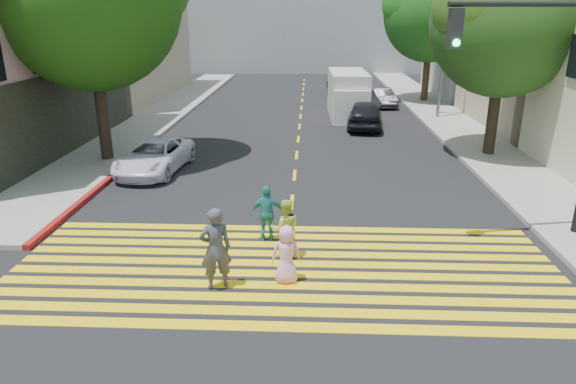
# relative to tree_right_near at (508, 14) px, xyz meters

# --- Properties ---
(ground) EXTENTS (120.00, 120.00, 0.00)m
(ground) POSITION_rel_tree_right_near_xyz_m (-8.47, -12.20, -5.90)
(ground) COLOR black
(sidewalk_left) EXTENTS (3.00, 40.00, 0.15)m
(sidewalk_left) POSITION_rel_tree_right_near_xyz_m (-16.97, 9.80, -5.82)
(sidewalk_left) COLOR gray
(sidewalk_left) RESTS_ON ground
(sidewalk_right) EXTENTS (3.00, 60.00, 0.15)m
(sidewalk_right) POSITION_rel_tree_right_near_xyz_m (0.03, 2.80, -5.82)
(sidewalk_right) COLOR gray
(sidewalk_right) RESTS_ON ground
(curb_red) EXTENTS (0.20, 8.00, 0.16)m
(curb_red) POSITION_rel_tree_right_near_xyz_m (-15.37, -6.20, -5.82)
(curb_red) COLOR maroon
(curb_red) RESTS_ON ground
(crosswalk) EXTENTS (13.40, 5.30, 0.01)m
(crosswalk) POSITION_rel_tree_right_near_xyz_m (-8.47, -10.92, -5.89)
(crosswalk) COLOR yellow
(crosswalk) RESTS_ON ground
(lane_line) EXTENTS (0.12, 34.40, 0.01)m
(lane_line) POSITION_rel_tree_right_near_xyz_m (-8.47, 10.30, -5.89)
(lane_line) COLOR yellow
(lane_line) RESTS_ON ground
(building_left_tan) EXTENTS (12.00, 16.00, 10.00)m
(building_left_tan) POSITION_rel_tree_right_near_xyz_m (-24.47, 15.80, -0.90)
(building_left_tan) COLOR tan
(building_left_tan) RESTS_ON ground
(building_right_grey) EXTENTS (10.00, 10.00, 10.00)m
(building_right_grey) POSITION_rel_tree_right_near_xyz_m (6.53, 17.80, -0.90)
(building_right_grey) COLOR gray
(building_right_grey) RESTS_ON ground
(backdrop_block) EXTENTS (30.00, 8.00, 12.00)m
(backdrop_block) POSITION_rel_tree_right_near_xyz_m (-8.47, 35.80, 0.10)
(backdrop_block) COLOR gray
(backdrop_block) RESTS_ON ground
(tree_right_near) EXTENTS (7.43, 7.24, 8.72)m
(tree_right_near) POSITION_rel_tree_right_near_xyz_m (0.00, 0.00, 0.00)
(tree_right_near) COLOR black
(tree_right_near) RESTS_ON ground
(tree_right_far) EXTENTS (7.04, 6.41, 9.27)m
(tree_right_far) POSITION_rel_tree_right_near_xyz_m (0.21, 14.52, 0.36)
(tree_right_far) COLOR #302415
(tree_right_far) RESTS_ON ground
(pedestrian_man) EXTENTS (0.83, 0.68, 1.95)m
(pedestrian_man) POSITION_rel_tree_right_near_xyz_m (-9.97, -11.87, -4.93)
(pedestrian_man) COLOR #3E3E47
(pedestrian_man) RESTS_ON ground
(pedestrian_woman) EXTENTS (0.85, 0.71, 1.57)m
(pedestrian_woman) POSITION_rel_tree_right_near_xyz_m (-8.49, -10.26, -5.11)
(pedestrian_woman) COLOR #BFCF46
(pedestrian_woman) RESTS_ON ground
(pedestrian_child) EXTENTS (0.72, 0.50, 1.40)m
(pedestrian_child) POSITION_rel_tree_right_near_xyz_m (-8.41, -11.55, -5.20)
(pedestrian_child) COLOR #E9A1D3
(pedestrian_child) RESTS_ON ground
(pedestrian_extra) EXTENTS (0.95, 0.45, 1.57)m
(pedestrian_extra) POSITION_rel_tree_right_near_xyz_m (-9.03, -9.23, -5.11)
(pedestrian_extra) COLOR teal
(pedestrian_extra) RESTS_ON ground
(white_sedan) EXTENTS (2.52, 4.68, 1.25)m
(white_sedan) POSITION_rel_tree_right_near_xyz_m (-13.99, -2.94, -5.28)
(white_sedan) COLOR white
(white_sedan) RESTS_ON ground
(dark_car_near) EXTENTS (2.29, 4.67, 1.53)m
(dark_car_near) POSITION_rel_tree_right_near_xyz_m (-4.91, 5.62, -5.13)
(dark_car_near) COLOR black
(dark_car_near) RESTS_ON ground
(silver_car) EXTENTS (2.79, 5.24, 1.45)m
(silver_car) POSITION_rel_tree_right_near_xyz_m (-5.30, 18.60, -5.18)
(silver_car) COLOR gray
(silver_car) RESTS_ON ground
(dark_car_parked) EXTENTS (1.79, 3.79, 1.20)m
(dark_car_parked) POSITION_rel_tree_right_near_xyz_m (-3.08, 12.61, -5.30)
(dark_car_parked) COLOR #292A2F
(dark_car_parked) RESTS_ON ground
(white_van) EXTENTS (2.24, 5.67, 2.65)m
(white_van) POSITION_rel_tree_right_near_xyz_m (-5.63, 8.81, -4.64)
(white_van) COLOR silver
(white_van) RESTS_ON ground
(traffic_signal) EXTENTS (4.44, 1.14, 6.58)m
(traffic_signal) POSITION_rel_tree_right_near_xyz_m (-1.63, -8.84, -1.64)
(traffic_signal) COLOR black
(traffic_signal) RESTS_ON ground
(street_lamp) EXTENTS (2.23, 0.42, 9.86)m
(street_lamp) POSITION_rel_tree_right_near_xyz_m (-0.55, 8.32, -0.24)
(street_lamp) COLOR #5F6060
(street_lamp) RESTS_ON ground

